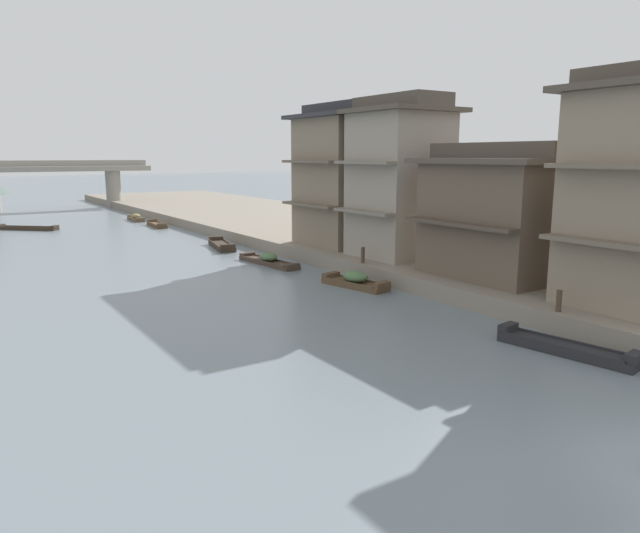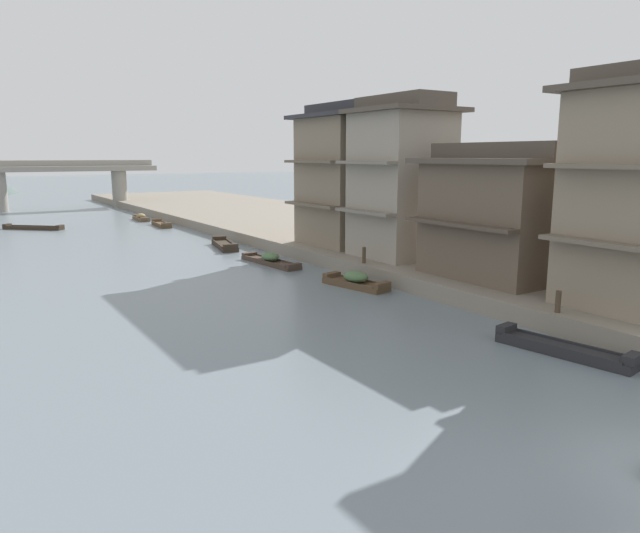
% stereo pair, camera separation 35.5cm
% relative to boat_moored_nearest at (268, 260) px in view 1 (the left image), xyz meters
% --- Properties ---
extents(riverbank_right, '(18.00, 110.00, 0.79)m').
position_rel_boat_moored_nearest_xyz_m(riverbank_right, '(10.99, 4.89, 0.16)').
color(riverbank_right, gray).
rests_on(riverbank_right, ground).
extents(boat_moored_nearest, '(1.46, 5.22, 0.71)m').
position_rel_boat_moored_nearest_xyz_m(boat_moored_nearest, '(0.00, 0.00, 0.00)').
color(boat_moored_nearest, '#423328').
rests_on(boat_moored_nearest, ground).
extents(boat_moored_second, '(1.59, 4.59, 0.56)m').
position_rel_boat_moored_nearest_xyz_m(boat_moored_second, '(0.53, -19.35, -0.05)').
color(boat_moored_second, '#232326').
rests_on(boat_moored_second, ground).
extents(boat_moored_third, '(1.23, 4.12, 0.49)m').
position_rel_boat_moored_nearest_xyz_m(boat_moored_third, '(0.46, 22.17, -0.07)').
color(boat_moored_third, brown).
rests_on(boat_moored_third, ground).
extents(boat_moored_far, '(2.00, 4.54, 0.56)m').
position_rel_boat_moored_nearest_xyz_m(boat_moored_far, '(0.24, 7.30, -0.05)').
color(boat_moored_far, '#33281E').
rests_on(boat_moored_far, ground).
extents(boat_midriver_drifting, '(1.09, 3.56, 0.69)m').
position_rel_boat_moored_nearest_xyz_m(boat_midriver_drifting, '(0.29, 28.20, 0.02)').
color(boat_midriver_drifting, brown).
rests_on(boat_midriver_drifting, ground).
extents(boat_midriver_upstream, '(1.79, 3.80, 0.80)m').
position_rel_boat_moored_nearest_xyz_m(boat_midriver_upstream, '(0.66, -7.71, 0.07)').
color(boat_midriver_upstream, brown).
rests_on(boat_midriver_upstream, ground).
extents(boat_upstream_distant, '(4.60, 4.33, 0.44)m').
position_rel_boat_moored_nearest_xyz_m(boat_upstream_distant, '(-9.70, 25.91, -0.09)').
color(boat_upstream_distant, '#33281E').
rests_on(boat_upstream_distant, ground).
extents(house_waterfront_second, '(6.99, 6.97, 6.14)m').
position_rel_boat_moored_nearest_xyz_m(house_waterfront_second, '(6.16, -12.15, 3.55)').
color(house_waterfront_second, brown).
rests_on(house_waterfront_second, riverbank_right).
extents(house_waterfront_tall, '(5.42, 5.44, 8.74)m').
position_rel_boat_moored_nearest_xyz_m(house_waterfront_tall, '(5.37, -5.34, 4.87)').
color(house_waterfront_tall, gray).
rests_on(house_waterfront_tall, riverbank_right).
extents(house_waterfront_narrow, '(6.53, 6.19, 8.74)m').
position_rel_boat_moored_nearest_xyz_m(house_waterfront_narrow, '(5.93, 0.12, 4.86)').
color(house_waterfront_narrow, '#7F705B').
rests_on(house_waterfront_narrow, riverbank_right).
extents(mooring_post_dock_near, '(0.20, 0.20, 0.80)m').
position_rel_boat_moored_nearest_xyz_m(mooring_post_dock_near, '(2.34, -17.75, 0.95)').
color(mooring_post_dock_near, '#473828').
rests_on(mooring_post_dock_near, riverbank_right).
extents(mooring_post_dock_mid, '(0.20, 0.20, 0.85)m').
position_rel_boat_moored_nearest_xyz_m(mooring_post_dock_mid, '(2.34, -6.11, 0.98)').
color(mooring_post_dock_mid, '#473828').
rests_on(mooring_post_dock_mid, riverbank_right).
extents(stone_bridge, '(22.42, 2.40, 5.78)m').
position_rel_boat_moored_nearest_xyz_m(stone_bridge, '(-4.09, 45.74, 3.47)').
color(stone_bridge, gray).
rests_on(stone_bridge, ground).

